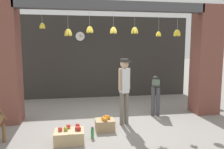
{
  "coord_description": "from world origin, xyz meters",
  "views": [
    {
      "loc": [
        -0.97,
        -5.63,
        1.96
      ],
      "look_at": [
        0.0,
        0.43,
        1.2
      ],
      "focal_mm": 35.0,
      "sensor_mm": 36.0,
      "label": 1
    }
  ],
  "objects_px": {
    "fruit_crate_oranges": "(105,124)",
    "fruit_crate_apples": "(69,136)",
    "wall_clock": "(80,36)",
    "worker_stooping": "(156,90)",
    "water_bottle": "(92,133)",
    "shopkeeper": "(124,86)"
  },
  "relations": [
    {
      "from": "fruit_crate_oranges",
      "to": "fruit_crate_apples",
      "type": "height_order",
      "value": "same"
    },
    {
      "from": "fruit_crate_apples",
      "to": "wall_clock",
      "type": "distance_m",
      "value": 4.64
    },
    {
      "from": "worker_stooping",
      "to": "water_bottle",
      "type": "xyz_separation_m",
      "value": [
        -1.97,
        -1.49,
        -0.6
      ]
    },
    {
      "from": "shopkeeper",
      "to": "fruit_crate_apples",
      "type": "relative_size",
      "value": 2.79
    },
    {
      "from": "shopkeeper",
      "to": "fruit_crate_apples",
      "type": "xyz_separation_m",
      "value": [
        -1.35,
        -0.89,
        -0.85
      ]
    },
    {
      "from": "shopkeeper",
      "to": "worker_stooping",
      "type": "bearing_deg",
      "value": -167.95
    },
    {
      "from": "wall_clock",
      "to": "shopkeeper",
      "type": "bearing_deg",
      "value": -71.9
    },
    {
      "from": "water_bottle",
      "to": "wall_clock",
      "type": "xyz_separation_m",
      "value": [
        -0.17,
        3.9,
        2.26
      ]
    },
    {
      "from": "shopkeeper",
      "to": "water_bottle",
      "type": "height_order",
      "value": "shopkeeper"
    },
    {
      "from": "shopkeeper",
      "to": "fruit_crate_oranges",
      "type": "relative_size",
      "value": 3.74
    },
    {
      "from": "fruit_crate_apples",
      "to": "fruit_crate_oranges",
      "type": "bearing_deg",
      "value": 34.86
    },
    {
      "from": "fruit_crate_apples",
      "to": "water_bottle",
      "type": "xyz_separation_m",
      "value": [
        0.49,
        0.15,
        -0.03
      ]
    },
    {
      "from": "water_bottle",
      "to": "shopkeeper",
      "type": "bearing_deg",
      "value": 40.59
    },
    {
      "from": "fruit_crate_oranges",
      "to": "wall_clock",
      "type": "height_order",
      "value": "wall_clock"
    },
    {
      "from": "fruit_crate_oranges",
      "to": "fruit_crate_apples",
      "type": "relative_size",
      "value": 0.75
    },
    {
      "from": "fruit_crate_oranges",
      "to": "wall_clock",
      "type": "xyz_separation_m",
      "value": [
        -0.49,
        3.48,
        2.23
      ]
    },
    {
      "from": "wall_clock",
      "to": "fruit_crate_oranges",
      "type": "bearing_deg",
      "value": -81.92
    },
    {
      "from": "fruit_crate_apples",
      "to": "shopkeeper",
      "type": "bearing_deg",
      "value": 33.38
    },
    {
      "from": "fruit_crate_apples",
      "to": "water_bottle",
      "type": "relative_size",
      "value": 2.45
    },
    {
      "from": "water_bottle",
      "to": "fruit_crate_apples",
      "type": "bearing_deg",
      "value": -162.94
    },
    {
      "from": "shopkeeper",
      "to": "worker_stooping",
      "type": "height_order",
      "value": "shopkeeper"
    },
    {
      "from": "shopkeeper",
      "to": "water_bottle",
      "type": "bearing_deg",
      "value": 18.68
    }
  ]
}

